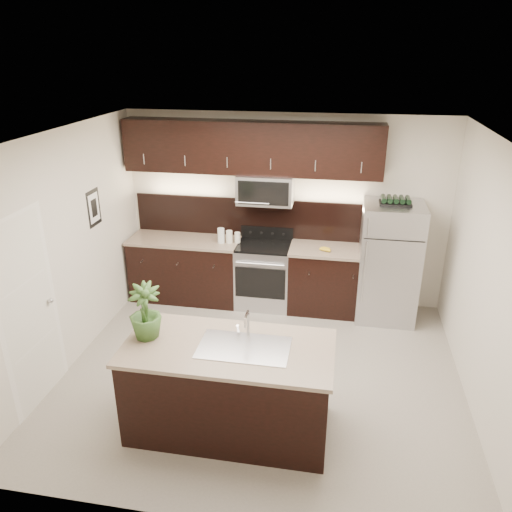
# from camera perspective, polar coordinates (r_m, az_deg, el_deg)

# --- Properties ---
(ground) EXTENTS (4.50, 4.50, 0.00)m
(ground) POSITION_cam_1_polar(r_m,az_deg,el_deg) (5.93, 0.61, -13.27)
(ground) COLOR gray
(ground) RESTS_ON ground
(room_walls) EXTENTS (4.52, 4.02, 2.71)m
(room_walls) POSITION_cam_1_polar(r_m,az_deg,el_deg) (5.10, -0.61, 2.16)
(room_walls) COLOR beige
(room_walls) RESTS_ON ground
(counter_run) EXTENTS (3.51, 0.65, 0.94)m
(counter_run) POSITION_cam_1_polar(r_m,az_deg,el_deg) (7.20, -0.72, -2.00)
(counter_run) COLOR black
(counter_run) RESTS_ON ground
(upper_fixtures) EXTENTS (3.49, 0.40, 1.66)m
(upper_fixtures) POSITION_cam_1_polar(r_m,az_deg,el_deg) (6.81, -0.34, 11.35)
(upper_fixtures) COLOR black
(upper_fixtures) RESTS_ON counter_run
(island) EXTENTS (1.96, 0.96, 0.94)m
(island) POSITION_cam_1_polar(r_m,az_deg,el_deg) (4.96, -3.09, -14.78)
(island) COLOR black
(island) RESTS_ON ground
(sink_faucet) EXTENTS (0.84, 0.50, 0.28)m
(sink_faucet) POSITION_cam_1_polar(r_m,az_deg,el_deg) (4.66, -1.36, -10.21)
(sink_faucet) COLOR silver
(sink_faucet) RESTS_ON island
(refrigerator) EXTENTS (0.79, 0.71, 1.63)m
(refrigerator) POSITION_cam_1_polar(r_m,az_deg,el_deg) (6.94, 14.92, -0.73)
(refrigerator) COLOR #B2B2B7
(refrigerator) RESTS_ON ground
(wine_rack) EXTENTS (0.40, 0.25, 0.10)m
(wine_rack) POSITION_cam_1_polar(r_m,az_deg,el_deg) (6.65, 15.66, 6.07)
(wine_rack) COLOR black
(wine_rack) RESTS_ON refrigerator
(plant) EXTENTS (0.38, 0.38, 0.54)m
(plant) POSITION_cam_1_polar(r_m,az_deg,el_deg) (4.80, -12.58, -6.21)
(plant) COLOR #2E4F1F
(plant) RESTS_ON island
(canisters) EXTENTS (0.31, 0.13, 0.21)m
(canisters) POSITION_cam_1_polar(r_m,az_deg,el_deg) (7.02, -3.31, 2.26)
(canisters) COLOR silver
(canisters) RESTS_ON counter_run
(french_press) EXTENTS (0.10, 0.10, 0.30)m
(french_press) POSITION_cam_1_polar(r_m,az_deg,el_deg) (6.83, 12.65, 1.29)
(french_press) COLOR silver
(french_press) RESTS_ON counter_run
(bananas) EXTENTS (0.20, 0.18, 0.05)m
(bananas) POSITION_cam_1_polar(r_m,az_deg,el_deg) (6.83, 7.64, 0.87)
(bananas) COLOR gold
(bananas) RESTS_ON counter_run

